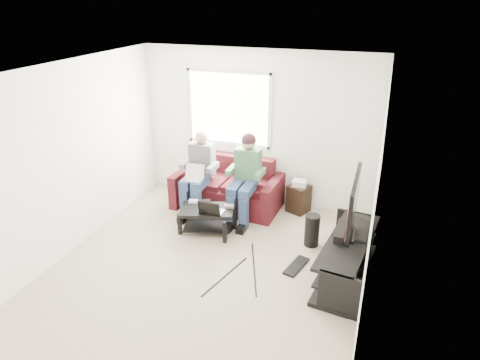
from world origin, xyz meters
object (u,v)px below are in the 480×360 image
Objects in this scene: subwoofer at (312,230)px; end_table at (299,197)px; sofa at (228,189)px; coffee_table at (207,215)px; tv_stand at (347,260)px; tv at (353,204)px.

end_table is (-0.40, 0.98, 0.02)m from subwoofer.
sofa reaches higher than subwoofer.
coffee_table is 0.53× the size of tv_stand.
tv reaches higher than sofa.
subwoofer is (1.59, -0.79, -0.07)m from sofa.
subwoofer is at bearing 138.51° from tv.
tv_stand is (2.14, -1.38, -0.07)m from sofa.
tv_stand is 0.76m from tv.
coffee_table is 1.58× the size of end_table.
tv_stand is 1.83m from end_table.
tv reaches higher than subwoofer.
sofa is at bearing 153.44° from subwoofer.
coffee_table is at bearing 168.18° from tv_stand.
sofa is at bearing 147.17° from tv_stand.
tv_stand is at bearing -11.82° from coffee_table.
tv_stand is 2.96× the size of end_table.
tv reaches higher than coffee_table.
sofa is 2.58m from tv.
subwoofer is (-0.55, 0.59, 0.00)m from tv_stand.
tv_stand is at bearing -32.83° from sofa.
sofa is at bearing 149.07° from tv.
coffee_table is at bearing -89.67° from sofa.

